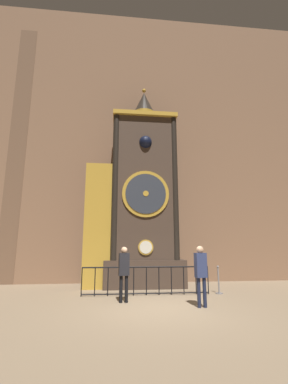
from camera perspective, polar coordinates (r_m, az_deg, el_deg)
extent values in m
plane|color=#847056|center=(8.27, 3.72, -24.53)|extent=(28.00, 28.00, 0.00)
cube|color=#846047|center=(14.70, -0.29, 12.11)|extent=(24.00, 0.30, 15.51)
cube|color=brown|center=(15.20, -26.22, 9.39)|extent=(0.90, 0.12, 13.96)
cube|color=#423328|center=(12.12, 0.00, -17.55)|extent=(3.59, 1.61, 1.18)
cube|color=#423328|center=(12.37, 0.00, 1.48)|extent=(2.87, 1.40, 6.93)
cube|color=gold|center=(13.44, 0.05, 15.71)|extent=(3.10, 1.54, 0.20)
cylinder|color=gold|center=(11.33, 0.39, -12.19)|extent=(0.66, 0.05, 0.66)
cylinder|color=silver|center=(11.30, 0.41, -12.19)|extent=(0.54, 0.03, 0.54)
cylinder|color=gold|center=(11.55, 0.37, -0.39)|extent=(2.13, 0.07, 2.13)
cylinder|color=#2D333D|center=(11.50, 0.40, -0.35)|extent=(1.83, 0.04, 1.83)
cylinder|color=gold|center=(11.48, 0.41, -0.33)|extent=(0.26, 0.03, 0.26)
cube|color=black|center=(12.75, 0.10, 10.22)|extent=(0.76, 0.42, 0.76)
sphere|color=black|center=(12.34, 0.32, 10.98)|extent=(0.61, 0.61, 0.61)
cylinder|color=black|center=(11.72, -6.40, 2.29)|extent=(0.30, 0.30, 6.93)
cylinder|color=black|center=(12.00, 6.85, 1.97)|extent=(0.30, 0.30, 6.93)
cylinder|color=gold|center=(13.65, 0.00, 16.44)|extent=(1.12, 1.12, 0.30)
cone|color=black|center=(14.01, 0.00, 19.13)|extent=(1.06, 1.06, 1.19)
sphere|color=gold|center=(14.39, 0.00, 21.59)|extent=(0.20, 0.20, 0.20)
cube|color=brown|center=(12.10, -9.95, -7.14)|extent=(1.19, 1.19, 5.51)
cube|color=gold|center=(11.50, -10.15, -6.91)|extent=(1.25, 0.06, 5.51)
cylinder|color=black|center=(10.23, -13.69, -18.80)|extent=(0.04, 0.04, 1.03)
cylinder|color=black|center=(10.18, -10.87, -18.95)|extent=(0.04, 0.04, 1.03)
cylinder|color=black|center=(10.15, -8.02, -19.05)|extent=(0.04, 0.04, 1.03)
cylinder|color=black|center=(10.15, -5.16, -19.12)|extent=(0.04, 0.04, 1.03)
cylinder|color=black|center=(10.17, -2.30, -19.14)|extent=(0.04, 0.04, 1.03)
cylinder|color=black|center=(10.21, 0.54, -19.12)|extent=(0.04, 0.04, 1.03)
cylinder|color=black|center=(10.27, 3.34, -19.05)|extent=(0.04, 0.04, 1.03)
cylinder|color=black|center=(10.36, 6.11, -18.94)|extent=(0.04, 0.04, 1.03)
cylinder|color=black|center=(10.47, 8.82, -18.80)|extent=(0.04, 0.04, 1.03)
cylinder|color=black|center=(10.59, 11.46, -18.62)|extent=(0.04, 0.04, 1.03)
cylinder|color=black|center=(10.74, 14.03, -18.41)|extent=(0.04, 0.04, 1.03)
cylinder|color=black|center=(10.16, 0.53, -16.35)|extent=(4.79, 0.05, 0.05)
cylinder|color=black|center=(10.28, 0.54, -21.63)|extent=(4.79, 0.04, 0.04)
cylinder|color=black|center=(9.02, -5.16, -20.68)|extent=(0.11, 0.11, 0.85)
cylinder|color=black|center=(9.02, -3.93, -20.69)|extent=(0.11, 0.11, 0.85)
cube|color=black|center=(8.93, -4.46, -15.69)|extent=(0.36, 0.26, 0.73)
sphere|color=tan|center=(8.90, -4.41, -12.74)|extent=(0.21, 0.21, 0.21)
cylinder|color=#1B213A|center=(8.50, 12.09, -20.99)|extent=(0.11, 0.11, 0.86)
cylinder|color=#1B213A|center=(8.55, 13.32, -20.88)|extent=(0.11, 0.11, 0.86)
cube|color=navy|center=(8.43, 12.46, -15.57)|extent=(0.37, 0.27, 0.74)
sphere|color=tan|center=(8.41, 12.32, -12.39)|extent=(0.22, 0.22, 0.22)
cylinder|color=gray|center=(10.96, 16.38, -20.78)|extent=(0.28, 0.28, 0.04)
cylinder|color=gray|center=(10.90, 16.24, -18.38)|extent=(0.06, 0.06, 0.96)
sphere|color=gray|center=(10.84, 16.08, -15.67)|extent=(0.09, 0.09, 0.09)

